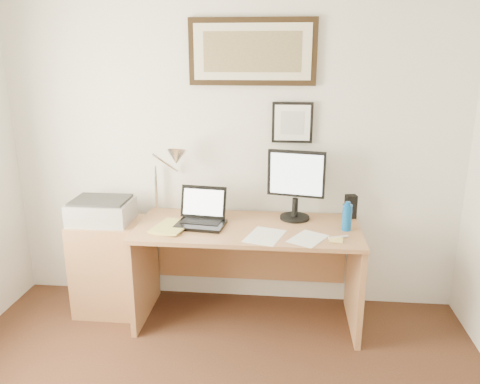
# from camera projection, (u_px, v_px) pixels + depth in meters

# --- Properties ---
(wall_back) EXTENTS (3.50, 0.02, 2.50)m
(wall_back) POSITION_uv_depth(u_px,v_px,m) (232.00, 147.00, 3.57)
(wall_back) COLOR white
(wall_back) RESTS_ON ground
(side_cabinet) EXTENTS (0.50, 0.40, 0.73)m
(side_cabinet) POSITION_uv_depth(u_px,v_px,m) (110.00, 266.00, 3.60)
(side_cabinet) COLOR #9E6A42
(side_cabinet) RESTS_ON floor
(water_bottle) EXTENTS (0.07, 0.07, 0.19)m
(water_bottle) POSITION_uv_depth(u_px,v_px,m) (347.00, 217.00, 3.25)
(water_bottle) COLOR #0C4F9E
(water_bottle) RESTS_ON desk
(bottle_cap) EXTENTS (0.03, 0.03, 0.02)m
(bottle_cap) POSITION_uv_depth(u_px,v_px,m) (348.00, 203.00, 3.22)
(bottle_cap) COLOR #0C4F9E
(bottle_cap) RESTS_ON water_bottle
(speaker) EXTENTS (0.09, 0.08, 0.18)m
(speaker) POSITION_uv_depth(u_px,v_px,m) (351.00, 206.00, 3.50)
(speaker) COLOR black
(speaker) RESTS_ON desk
(paper_sheet_a) EXTENTS (0.30, 0.36, 0.00)m
(paper_sheet_a) POSITION_uv_depth(u_px,v_px,m) (265.00, 236.00, 3.17)
(paper_sheet_a) COLOR white
(paper_sheet_a) RESTS_ON desk
(paper_sheet_b) EXTENTS (0.30, 0.33, 0.00)m
(paper_sheet_b) POSITION_uv_depth(u_px,v_px,m) (308.00, 239.00, 3.12)
(paper_sheet_b) COLOR white
(paper_sheet_b) RESTS_ON desk
(sticky_pad) EXTENTS (0.10, 0.10, 0.01)m
(sticky_pad) POSITION_uv_depth(u_px,v_px,m) (336.00, 240.00, 3.08)
(sticky_pad) COLOR #E7D06D
(sticky_pad) RESTS_ON desk
(marker_pen) EXTENTS (0.14, 0.06, 0.02)m
(marker_pen) POSITION_uv_depth(u_px,v_px,m) (338.00, 237.00, 3.13)
(marker_pen) COLOR silver
(marker_pen) RESTS_ON desk
(book) EXTENTS (0.28, 0.34, 0.02)m
(book) POSITION_uv_depth(u_px,v_px,m) (158.00, 225.00, 3.33)
(book) COLOR tan
(book) RESTS_ON desk
(desk) EXTENTS (1.60, 0.70, 0.75)m
(desk) POSITION_uv_depth(u_px,v_px,m) (248.00, 252.00, 3.49)
(desk) COLOR #9E6A42
(desk) RESTS_ON floor
(laptop) EXTENTS (0.37, 0.33, 0.26)m
(laptop) POSITION_uv_depth(u_px,v_px,m) (202.00, 216.00, 3.38)
(laptop) COLOR black
(laptop) RESTS_ON desk
(lcd_monitor) EXTENTS (0.42, 0.22, 0.52)m
(lcd_monitor) POSITION_uv_depth(u_px,v_px,m) (296.00, 182.00, 3.41)
(lcd_monitor) COLOR black
(lcd_monitor) RESTS_ON desk
(printer) EXTENTS (0.44, 0.34, 0.18)m
(printer) POSITION_uv_depth(u_px,v_px,m) (101.00, 210.00, 3.47)
(printer) COLOR #A1A1A3
(printer) RESTS_ON side_cabinet
(desk_lamp) EXTENTS (0.29, 0.27, 0.53)m
(desk_lamp) POSITION_uv_depth(u_px,v_px,m) (174.00, 160.00, 3.45)
(desk_lamp) COLOR white
(desk_lamp) RESTS_ON desk
(picture_large) EXTENTS (0.92, 0.04, 0.47)m
(picture_large) POSITION_uv_depth(u_px,v_px,m) (252.00, 52.00, 3.33)
(picture_large) COLOR black
(picture_large) RESTS_ON wall_back
(picture_small) EXTENTS (0.30, 0.03, 0.30)m
(picture_small) POSITION_uv_depth(u_px,v_px,m) (292.00, 123.00, 3.45)
(picture_small) COLOR black
(picture_small) RESTS_ON wall_back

